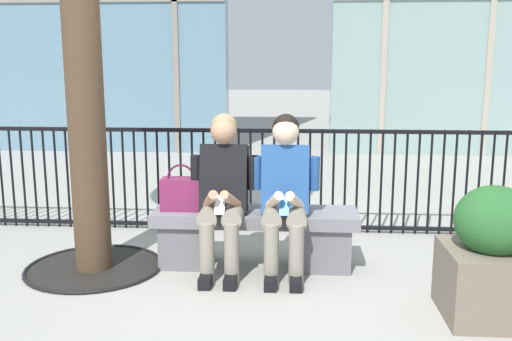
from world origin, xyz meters
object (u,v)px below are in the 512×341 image
Objects in this scene: seated_person_with_phone at (223,189)px; seated_person_companion at (285,190)px; handbag_on_bench at (181,193)px; stone_bench at (255,232)px; planter at (492,258)px.

seated_person_companion is (0.47, 0.00, 0.00)m from seated_person_with_phone.
handbag_on_bench is (-0.81, 0.12, -0.07)m from seated_person_companion.
stone_bench is 4.40× the size of handbag_on_bench.
seated_person_companion is 0.83m from handbag_on_bench.
planter is (1.78, -0.70, -0.26)m from seated_person_with_phone.
stone_bench is 1.32× the size of seated_person_companion.
seated_person_companion is at bearing -28.74° from stone_bench.
seated_person_companion is at bearing -8.29° from handbag_on_bench.
handbag_on_bench is at bearing 161.04° from seated_person_with_phone.
handbag_on_bench is (-0.58, -0.01, 0.31)m from stone_bench.
seated_person_with_phone reaches higher than planter.
seated_person_with_phone reaches higher than stone_bench.
stone_bench is 0.46m from seated_person_with_phone.
planter is at bearing -21.04° from handbag_on_bench.
stone_bench is at bearing 0.99° from handbag_on_bench.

